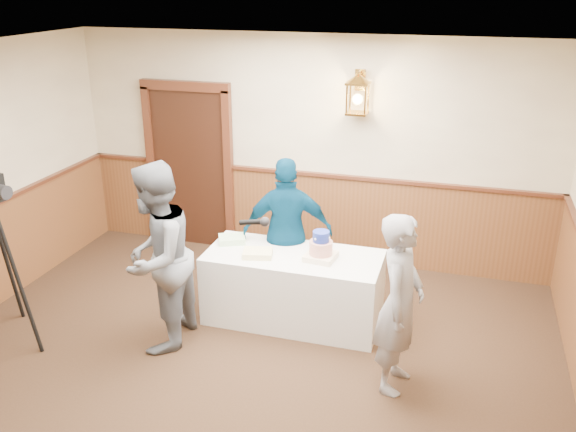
# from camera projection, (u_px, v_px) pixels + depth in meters

# --- Properties ---
(room_shell) EXTENTS (6.02, 7.02, 2.81)m
(room_shell) POSITION_uv_depth(u_px,v_px,m) (204.00, 236.00, 4.73)
(room_shell) COLOR #BAA98B
(room_shell) RESTS_ON ground
(display_table) EXTENTS (1.80, 0.80, 0.75)m
(display_table) POSITION_uv_depth(u_px,v_px,m) (293.00, 287.00, 6.36)
(display_table) COLOR silver
(display_table) RESTS_ON ground
(tiered_cake) EXTENTS (0.32, 0.32, 0.30)m
(tiered_cake) POSITION_uv_depth(u_px,v_px,m) (321.00, 248.00, 6.08)
(tiered_cake) COLOR #FFE8C4
(tiered_cake) RESTS_ON display_table
(sheet_cake_yellow) EXTENTS (0.34, 0.29, 0.06)m
(sheet_cake_yellow) POSITION_uv_depth(u_px,v_px,m) (258.00, 253.00, 6.18)
(sheet_cake_yellow) COLOR #F0EF8F
(sheet_cake_yellow) RESTS_ON display_table
(sheet_cake_green) EXTENTS (0.34, 0.32, 0.06)m
(sheet_cake_green) POSITION_uv_depth(u_px,v_px,m) (232.00, 239.00, 6.50)
(sheet_cake_green) COLOR #9ECA8E
(sheet_cake_green) RESTS_ON display_table
(interviewer) EXTENTS (1.53, 0.92, 1.86)m
(interviewer) POSITION_uv_depth(u_px,v_px,m) (156.00, 258.00, 5.73)
(interviewer) COLOR slate
(interviewer) RESTS_ON ground
(baker) EXTENTS (0.46, 0.64, 1.62)m
(baker) POSITION_uv_depth(u_px,v_px,m) (400.00, 304.00, 5.16)
(baker) COLOR gray
(baker) RESTS_ON ground
(assistant_p) EXTENTS (1.05, 0.67, 1.65)m
(assistant_p) POSITION_uv_depth(u_px,v_px,m) (288.00, 232.00, 6.56)
(assistant_p) COLOR #063352
(assistant_p) RESTS_ON ground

